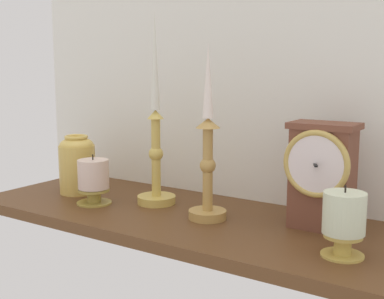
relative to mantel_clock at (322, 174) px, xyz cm
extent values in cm
cube|color=brown|center=(-26.61, -5.84, -12.00)|extent=(100.00, 36.00, 2.40)
cube|color=white|center=(-26.61, 12.66, 21.70)|extent=(120.00, 2.00, 65.00)
cube|color=brown|center=(0.00, 0.49, -1.09)|extent=(11.36, 7.10, 19.43)
cube|color=brown|center=(0.00, 0.49, 9.22)|extent=(12.73, 7.95, 1.20)
torus|color=tan|center=(0.00, -3.46, 2.48)|extent=(12.80, 1.16, 12.80)
cylinder|color=white|center=(0.00, -3.56, 2.48)|extent=(10.71, 0.40, 10.71)
cube|color=black|center=(0.00, -3.86, 2.48)|extent=(2.30, 3.93, 0.30)
cylinder|color=gold|center=(-37.67, -2.88, -9.90)|extent=(8.77, 8.77, 1.80)
cylinder|color=gold|center=(-37.67, -2.88, -0.14)|extent=(2.08, 2.08, 17.73)
sphere|color=gold|center=(-37.67, -2.88, 0.74)|extent=(3.33, 3.33, 3.33)
cone|color=gold|center=(-37.67, -2.88, 9.72)|extent=(3.78, 3.78, 2.00)
cone|color=silver|center=(-37.67, -2.88, 21.52)|extent=(2.06, 2.06, 21.59)
cylinder|color=#B78D47|center=(-21.56, -6.56, -9.90)|extent=(7.84, 7.84, 1.80)
cylinder|color=#B78D47|center=(-21.56, -6.56, -0.46)|extent=(2.07, 2.07, 17.08)
sphere|color=#B78D47|center=(-21.56, -6.56, 0.39)|extent=(3.32, 3.32, 3.32)
cone|color=#B78D47|center=(-21.56, -6.56, 9.08)|extent=(5.00, 5.00, 2.00)
cone|color=white|center=(-21.56, -6.56, 17.52)|extent=(2.27, 2.27, 14.88)
cylinder|color=#D9B654|center=(-59.97, -6.33, -4.84)|extent=(8.82, 8.82, 11.93)
ellipsoid|color=#D9B654|center=(-59.97, -6.33, 1.13)|extent=(8.38, 8.38, 4.19)
torus|color=#D9B654|center=(-59.97, -6.33, 3.22)|extent=(5.73, 5.73, 0.87)
cylinder|color=gold|center=(8.21, -12.15, -9.03)|extent=(2.84, 2.84, 3.56)
cylinder|color=gold|center=(8.21, -12.15, -10.40)|extent=(7.10, 7.10, 0.80)
cylinder|color=gold|center=(8.21, -12.15, -7.25)|extent=(6.39, 6.39, 0.60)
cylinder|color=beige|center=(8.21, -12.15, -3.41)|extent=(6.98, 6.98, 6.88)
cylinder|color=black|center=(8.21, -12.15, 0.64)|extent=(0.30, 0.30, 1.20)
cylinder|color=#A8923E|center=(-49.42, -11.01, -9.20)|extent=(3.18, 3.18, 3.21)
cylinder|color=#A8923E|center=(-49.42, -11.01, -10.40)|extent=(7.94, 7.94, 0.80)
cylinder|color=#A8923E|center=(-49.42, -11.01, -7.59)|extent=(7.14, 7.14, 0.60)
cylinder|color=beige|center=(-49.42, -11.01, -3.89)|extent=(7.04, 7.04, 6.61)
cylinder|color=black|center=(-49.42, -11.01, 0.02)|extent=(0.30, 0.30, 1.20)
camera|label=1|loc=(31.91, -92.78, 20.17)|focal=47.57mm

